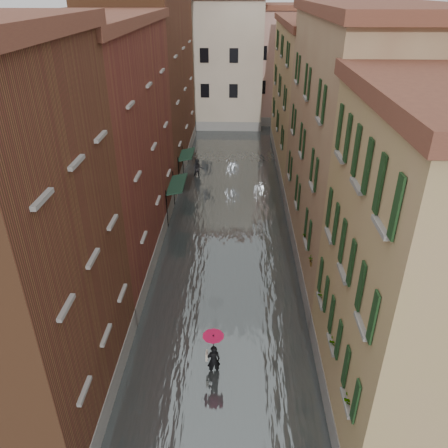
# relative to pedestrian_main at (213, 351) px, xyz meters

# --- Properties ---
(ground) EXTENTS (120.00, 120.00, 0.00)m
(ground) POSITION_rel_pedestrian_main_xyz_m (0.27, 0.50, -1.23)
(ground) COLOR slate
(ground) RESTS_ON ground
(floodwater) EXTENTS (10.00, 60.00, 0.20)m
(floodwater) POSITION_rel_pedestrian_main_xyz_m (0.27, 13.50, -1.13)
(floodwater) COLOR #4A5253
(floodwater) RESTS_ON ground
(building_left_mid) EXTENTS (6.00, 14.00, 12.50)m
(building_left_mid) POSITION_rel_pedestrian_main_xyz_m (-6.73, 9.50, 5.02)
(building_left_mid) COLOR brown
(building_left_mid) RESTS_ON ground
(building_left_far) EXTENTS (6.00, 16.00, 14.00)m
(building_left_far) POSITION_rel_pedestrian_main_xyz_m (-6.73, 24.50, 5.77)
(building_left_far) COLOR brown
(building_left_far) RESTS_ON ground
(building_right_near) EXTENTS (6.00, 8.00, 11.50)m
(building_right_near) POSITION_rel_pedestrian_main_xyz_m (7.27, -1.50, 4.52)
(building_right_near) COLOR #A38D54
(building_right_near) RESTS_ON ground
(building_right_mid) EXTENTS (6.00, 14.00, 13.00)m
(building_right_mid) POSITION_rel_pedestrian_main_xyz_m (7.27, 9.50, 5.27)
(building_right_mid) COLOR tan
(building_right_mid) RESTS_ON ground
(building_right_far) EXTENTS (6.00, 16.00, 11.50)m
(building_right_far) POSITION_rel_pedestrian_main_xyz_m (7.27, 24.50, 4.52)
(building_right_far) COLOR #A38D54
(building_right_far) RESTS_ON ground
(building_end_cream) EXTENTS (12.00, 9.00, 13.00)m
(building_end_cream) POSITION_rel_pedestrian_main_xyz_m (-2.73, 38.50, 5.27)
(building_end_cream) COLOR beige
(building_end_cream) RESTS_ON ground
(building_end_pink) EXTENTS (10.00, 9.00, 12.00)m
(building_end_pink) POSITION_rel_pedestrian_main_xyz_m (6.27, 40.50, 4.77)
(building_end_pink) COLOR tan
(building_end_pink) RESTS_ON ground
(awning_near) EXTENTS (1.09, 3.31, 2.80)m
(awning_near) POSITION_rel_pedestrian_main_xyz_m (-3.21, 13.78, 1.24)
(awning_near) COLOR #163122
(awning_near) RESTS_ON ground
(awning_far) EXTENTS (1.09, 2.72, 2.80)m
(awning_far) POSITION_rel_pedestrian_main_xyz_m (-3.21, 19.63, 1.23)
(awning_far) COLOR #163122
(awning_far) RESTS_ON ground
(window_planters) EXTENTS (0.59, 10.64, 0.84)m
(window_planters) POSITION_rel_pedestrian_main_xyz_m (4.39, 1.09, 2.28)
(window_planters) COLOR brown
(window_planters) RESTS_ON ground
(pedestrian_main) EXTENTS (0.87, 0.87, 2.06)m
(pedestrian_main) POSITION_rel_pedestrian_main_xyz_m (0.00, 0.00, 0.00)
(pedestrian_main) COLOR black
(pedestrian_main) RESTS_ON ground
(pedestrian_far) EXTENTS (0.92, 0.77, 1.71)m
(pedestrian_far) POSITION_rel_pedestrian_main_xyz_m (-2.46, 20.90, -0.38)
(pedestrian_far) COLOR black
(pedestrian_far) RESTS_ON ground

